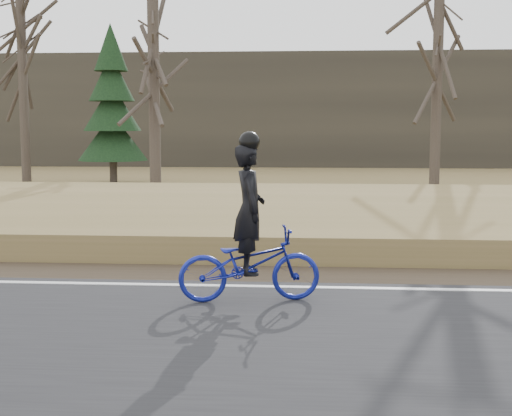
{
  "coord_description": "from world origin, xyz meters",
  "views": [
    {
      "loc": [
        0.3,
        -9.25,
        2.25
      ],
      "look_at": [
        -0.44,
        0.5,
        1.1
      ],
      "focal_mm": 50.0,
      "sensor_mm": 36.0,
      "label": 1
    }
  ],
  "objects": [
    {
      "name": "ground",
      "position": [
        0.0,
        0.0,
        0.0
      ],
      "size": [
        120.0,
        120.0,
        0.0
      ],
      "primitive_type": "plane",
      "color": "olive",
      "rests_on": "ground"
    },
    {
      "name": "road",
      "position": [
        0.0,
        -2.5,
        0.03
      ],
      "size": [
        120.0,
        6.0,
        0.06
      ],
      "primitive_type": "cube",
      "color": "black",
      "rests_on": "ground"
    },
    {
      "name": "edge_line",
      "position": [
        0.0,
        0.2,
        0.07
      ],
      "size": [
        120.0,
        0.12,
        0.01
      ],
      "primitive_type": "cube",
      "color": "silver",
      "rests_on": "road"
    },
    {
      "name": "shoulder",
      "position": [
        0.0,
        1.2,
        0.02
      ],
      "size": [
        120.0,
        1.6,
        0.04
      ],
      "primitive_type": "cube",
      "color": "#473A2B",
      "rests_on": "ground"
    },
    {
      "name": "embankment",
      "position": [
        0.0,
        4.2,
        0.22
      ],
      "size": [
        120.0,
        5.0,
        0.44
      ],
      "primitive_type": "cube",
      "color": "olive",
      "rests_on": "ground"
    },
    {
      "name": "ballast",
      "position": [
        0.0,
        8.0,
        0.23
      ],
      "size": [
        120.0,
        3.0,
        0.45
      ],
      "primitive_type": "cube",
      "color": "slate",
      "rests_on": "ground"
    },
    {
      "name": "railroad",
      "position": [
        0.0,
        8.0,
        0.53
      ],
      "size": [
        120.0,
        2.4,
        0.29
      ],
      "color": "black",
      "rests_on": "ballast"
    },
    {
      "name": "treeline_backdrop",
      "position": [
        0.0,
        30.0,
        3.0
      ],
      "size": [
        120.0,
        4.0,
        6.0
      ],
      "primitive_type": "cube",
      "color": "#383328",
      "rests_on": "ground"
    },
    {
      "name": "cyclist",
      "position": [
        -0.44,
        -0.59,
        0.72
      ],
      "size": [
        1.84,
        0.94,
        2.11
      ],
      "rotation": [
        0.0,
        0.0,
        1.76
      ],
      "color": "navy",
      "rests_on": "road"
    },
    {
      "name": "bare_tree_left",
      "position": [
        -10.88,
        18.11,
        3.94
      ],
      "size": [
        0.36,
        0.36,
        7.88
      ],
      "primitive_type": "cylinder",
      "color": "#453B32",
      "rests_on": "ground"
    },
    {
      "name": "bare_tree_near_left",
      "position": [
        -4.6,
        13.04,
        3.05
      ],
      "size": [
        0.36,
        0.36,
        6.09
      ],
      "primitive_type": "cylinder",
      "color": "#453B32",
      "rests_on": "ground"
    },
    {
      "name": "bare_tree_center",
      "position": [
        4.68,
        16.18,
        4.04
      ],
      "size": [
        0.36,
        0.36,
        8.08
      ],
      "primitive_type": "cylinder",
      "color": "#453B32",
      "rests_on": "ground"
    },
    {
      "name": "conifer",
      "position": [
        -7.1,
        17.11,
        2.83
      ],
      "size": [
        2.6,
        2.6,
        5.97
      ],
      "color": "#453B32",
      "rests_on": "ground"
    }
  ]
}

